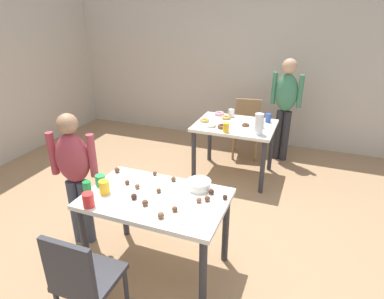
{
  "coord_description": "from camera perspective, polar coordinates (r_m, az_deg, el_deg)",
  "views": [
    {
      "loc": [
        1.07,
        -2.26,
        2.21
      ],
      "look_at": [
        0.01,
        0.5,
        0.9
      ],
      "focal_mm": 30.93,
      "sensor_mm": 36.0,
      "label": 1
    }
  ],
  "objects": [
    {
      "name": "chair_far_table",
      "position": [
        5.18,
        9.44,
        4.29
      ],
      "size": [
        0.46,
        0.46,
        0.87
      ],
      "color": "olive",
      "rests_on": "ground_plane"
    },
    {
      "name": "cup_far_3",
      "position": [
        4.54,
        13.01,
        5.33
      ],
      "size": [
        0.07,
        0.07,
        0.12
      ],
      "primitive_type": "cylinder",
      "color": "#3351B2",
      "rests_on": "dining_table_far"
    },
    {
      "name": "cake_ball_5",
      "position": [
        2.69,
        2.64,
        -8.44
      ],
      "size": [
        0.05,
        0.05,
        0.05
      ],
      "primitive_type": "sphere",
      "color": "brown",
      "rests_on": "dining_table_near"
    },
    {
      "name": "chair_near_table",
      "position": [
        2.53,
        -18.42,
        -20.24
      ],
      "size": [
        0.4,
        0.4,
        0.87
      ],
      "color": "#2D2D33",
      "rests_on": "ground_plane"
    },
    {
      "name": "cup_far_1",
      "position": [
        4.67,
        6.79,
        6.25
      ],
      "size": [
        0.08,
        0.08,
        0.11
      ],
      "primitive_type": "cylinder",
      "color": "white",
      "rests_on": "dining_table_far"
    },
    {
      "name": "cup_near_2",
      "position": [
        2.72,
        -17.44,
        -8.31
      ],
      "size": [
        0.09,
        0.09,
        0.12
      ],
      "primitive_type": "cylinder",
      "color": "red",
      "rests_on": "dining_table_near"
    },
    {
      "name": "donut_far_4",
      "position": [
        4.6,
        5.9,
        5.54
      ],
      "size": [
        0.13,
        0.13,
        0.04
      ],
      "primitive_type": "torus",
      "color": "gold",
      "rests_on": "dining_table_far"
    },
    {
      "name": "person_girl_near",
      "position": [
        3.25,
        -19.56,
        -3.45
      ],
      "size": [
        0.45,
        0.27,
        1.34
      ],
      "color": "#383D4C",
      "rests_on": "ground_plane"
    },
    {
      "name": "cake_ball_6",
      "position": [
        2.67,
        1.21,
        -8.7
      ],
      "size": [
        0.05,
        0.05,
        0.05
      ],
      "primitive_type": "sphere",
      "color": "brown",
      "rests_on": "dining_table_near"
    },
    {
      "name": "cup_far_2",
      "position": [
        4.1,
        5.87,
        3.8
      ],
      "size": [
        0.08,
        0.08,
        0.12
      ],
      "primitive_type": "cylinder",
      "color": "yellow",
      "rests_on": "dining_table_far"
    },
    {
      "name": "cup_far_0",
      "position": [
        4.32,
        11.85,
        4.3
      ],
      "size": [
        0.07,
        0.07,
        0.09
      ],
      "primitive_type": "cylinder",
      "color": "white",
      "rests_on": "dining_table_far"
    },
    {
      "name": "cake_ball_9",
      "position": [
        2.97,
        -3.22,
        -5.1
      ],
      "size": [
        0.04,
        0.04,
        0.04
      ],
      "primitive_type": "sphere",
      "color": "brown",
      "rests_on": "dining_table_near"
    },
    {
      "name": "donut_far_0",
      "position": [
        4.35,
        9.24,
        4.2
      ],
      "size": [
        0.1,
        0.1,
        0.03
      ],
      "primitive_type": "torus",
      "color": "brown",
      "rests_on": "dining_table_far"
    },
    {
      "name": "dining_table_near",
      "position": [
        2.82,
        -6.23,
        -9.9
      ],
      "size": [
        1.18,
        0.74,
        0.75
      ],
      "color": "silver",
      "rests_on": "ground_plane"
    },
    {
      "name": "cake_ball_8",
      "position": [
        2.72,
        5.71,
        -8.16
      ],
      "size": [
        0.04,
        0.04,
        0.04
      ],
      "primitive_type": "sphere",
      "color": "#3D2319",
      "rests_on": "dining_table_near"
    },
    {
      "name": "donut_far_1",
      "position": [
        4.24,
        5.36,
        3.98
      ],
      "size": [
        0.14,
        0.14,
        0.04
      ],
      "primitive_type": "torus",
      "color": "brown",
      "rests_on": "dining_table_far"
    },
    {
      "name": "person_adult_far",
      "position": [
        5.0,
        15.84,
        7.98
      ],
      "size": [
        0.45,
        0.26,
        1.52
      ],
      "color": "#28282D",
      "rests_on": "ground_plane"
    },
    {
      "name": "cup_near_0",
      "position": [
        3.0,
        -15.52,
        -5.11
      ],
      "size": [
        0.09,
        0.09,
        0.1
      ],
      "primitive_type": "cylinder",
      "color": "green",
      "rests_on": "dining_table_near"
    },
    {
      "name": "donut_far_5",
      "position": [
        4.46,
        2.19,
        5.06
      ],
      "size": [
        0.12,
        0.12,
        0.04
      ],
      "primitive_type": "torus",
      "color": "gold",
      "rests_on": "dining_table_far"
    },
    {
      "name": "cake_ball_10",
      "position": [
        2.78,
        3.37,
        -7.26
      ],
      "size": [
        0.05,
        0.05,
        0.05
      ],
      "primitive_type": "sphere",
      "color": "#3D2319",
      "rests_on": "dining_table_near"
    },
    {
      "name": "soda_can",
      "position": [
        2.88,
        -17.62,
        -6.39
      ],
      "size": [
        0.07,
        0.07,
        0.12
      ],
      "primitive_type": "cylinder",
      "color": "#198438",
      "rests_on": "dining_table_near"
    },
    {
      "name": "cake_ball_0",
      "position": [
        3.08,
        -6.44,
        -4.12
      ],
      "size": [
        0.04,
        0.04,
        0.04
      ],
      "primitive_type": "sphere",
      "color": "brown",
      "rests_on": "dining_table_near"
    },
    {
      "name": "cake_ball_2",
      "position": [
        3.19,
        -12.79,
        -3.46
      ],
      "size": [
        0.05,
        0.05,
        0.05
      ],
      "primitive_type": "sphere",
      "color": "brown",
      "rests_on": "dining_table_near"
    },
    {
      "name": "cake_ball_1",
      "position": [
        2.5,
        -5.4,
        -11.21
      ],
      "size": [
        0.05,
        0.05,
        0.05
      ],
      "primitive_type": "sphere",
      "color": "brown",
      "rests_on": "dining_table_near"
    },
    {
      "name": "fork_near",
      "position": [
        2.45,
        -2.21,
        -12.55
      ],
      "size": [
        0.17,
        0.02,
        0.01
      ],
      "primitive_type": "cube",
      "color": "silver",
      "rests_on": "dining_table_near"
    },
    {
      "name": "cake_ball_11",
      "position": [
        2.89,
        -9.42,
        -6.28
      ],
      "size": [
        0.04,
        0.04,
        0.04
      ],
      "primitive_type": "sphere",
      "color": "brown",
      "rests_on": "dining_table_near"
    },
    {
      "name": "cake_ball_4",
      "position": [
        2.75,
        -9.99,
        -7.96
      ],
      "size": [
        0.05,
        0.05,
        0.05
      ],
      "primitive_type": "sphere",
      "color": "#3D2319",
      "rests_on": "dining_table_near"
    },
    {
      "name": "mixing_bowl",
      "position": [
        2.85,
        1.2,
        -6.07
      ],
      "size": [
        0.21,
        0.21,
        0.07
      ],
      "primitive_type": "cylinder",
      "color": "white",
      "rests_on": "dining_table_near"
    },
    {
      "name": "cup_near_1",
      "position": [
        2.87,
        -14.89,
        -6.27
      ],
      "size": [
        0.09,
        0.09,
        0.11
      ],
      "primitive_type": "cylinder",
      "color": "yellow",
      "rests_on": "dining_table_near"
    },
    {
      "name": "donut_far_3",
      "position": [
        4.28,
        3.31,
        4.21
      ],
      "size": [
        0.13,
        0.13,
        0.04
      ],
      "primitive_type": "torus",
      "color": "white",
      "rests_on": "dining_table_far"
    },
    {
      "name": "wall_back",
      "position": [
        5.63,
        10.15,
        14.29
      ],
      "size": [
        6.4,
        0.1,
        2.6
      ],
      "primitive_type": "cube",
      "color": "#BCB2A3",
      "rests_on": "ground_plane"
    },
    {
      "name": "ground_plane",
      "position": [
        3.34,
        -3.4,
        -17.62
      ],
      "size": [
        6.4,
        6.4,
        0.0
      ],
      "primitive_type": "plane",
      "color": "#9E7A56"
    },
    {
      "name": "cake_ball_3",
      "position": [
        2.81,
        -5.78,
        -7.05
      ],
      "size": [
        0.04,
        0.04,
        0.04
      ],
      "primitive_type": "sphere",
      "color": "brown",
      "rests_on": "dining_table_near"
    },
    {
      "name": "cake_ball_7",
      "position": [
        2.66,
        -8.09,
        -9.06
      ],
      "size": [
        0.05,
        0.05,
        0.05
      ],
      "primitive_type": "sphere",
      "color": "brown",
      "rests_on": "dining_table_near"
    },
    {
      "name": "pitcher_far",
      "position": [
        4.07,
        11.47,
        4.35
      ],
      "size": [
        0.11,
        0.11,
        0.26
      ],
      "primitive_type": "cylinder",
      "color": "white",
      "rests_on": "dining_table_far"
    },
    {
      "name": "cake_ball_13",
      "position": [
        2.57,
        -2.99,
        -10.2
      ],
      "size": [
        0.04,
        0.04,
        0.04
      ],
      "primitive_type": "sphere",
      "color": "brown",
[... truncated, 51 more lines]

